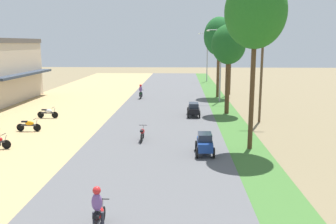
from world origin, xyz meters
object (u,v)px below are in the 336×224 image
median_tree_second (229,45)px  parked_motorbike_fifth (29,125)px  median_tree_nearest (256,13)px  streetlamp_near (221,60)px  motorbike_ahead_second (98,210)px  utility_pole_near (262,59)px  median_tree_third (219,37)px  utility_pole_far (231,57)px  streetlamp_mid (207,53)px  car_hatchback_blue (205,143)px  parked_motorbike_sixth (48,112)px  motorbike_ahead_third (142,133)px  motorbike_ahead_fourth (141,92)px  car_sedan_black (194,109)px

median_tree_second → parked_motorbike_fifth: bearing=-153.9°
parked_motorbike_fifth → median_tree_nearest: 17.50m
streetlamp_near → motorbike_ahead_second: (-6.92, -28.08, -3.73)m
median_tree_nearest → utility_pole_near: bearing=74.3°
median_tree_third → motorbike_ahead_second: size_ratio=5.18×
median_tree_second → motorbike_ahead_second: median_tree_second is taller
utility_pole_far → streetlamp_mid: bearing=97.0°
parked_motorbike_fifth → car_hatchback_blue: (12.49, -5.10, 0.19)m
streetlamp_near → streetlamp_mid: streetlamp_mid is taller
parked_motorbike_sixth → motorbike_ahead_third: motorbike_ahead_third is taller
median_tree_third → motorbike_ahead_second: median_tree_third is taller
median_tree_third → streetlamp_mid: median_tree_third is taller
parked_motorbike_fifth → streetlamp_near: streetlamp_near is taller
parked_motorbike_sixth → median_tree_nearest: median_tree_nearest is taller
streetlamp_near → car_hatchback_blue: size_ratio=3.92×
median_tree_second → median_tree_third: bearing=89.3°
utility_pole_far → motorbike_ahead_second: size_ratio=5.02×
streetlamp_near → motorbike_ahead_third: 18.08m
car_hatchback_blue → motorbike_ahead_third: bearing=143.9°
median_tree_third → parked_motorbike_fifth: bearing=-130.9°
median_tree_second → utility_pole_near: (2.26, -3.43, -1.03)m
motorbike_ahead_fourth → utility_pole_near: bearing=-47.0°
parked_motorbike_fifth → motorbike_ahead_third: 8.85m
median_tree_nearest → median_tree_third: 21.52m
parked_motorbike_sixth → utility_pole_near: bearing=-2.2°
car_sedan_black → car_hatchback_blue: bearing=-88.4°
median_tree_nearest → utility_pole_far: median_tree_nearest is taller
car_hatchback_blue → motorbike_ahead_second: (-4.14, -8.91, 0.11)m
utility_pole_near → car_sedan_black: size_ratio=4.40×
median_tree_third → motorbike_ahead_third: median_tree_third is taller
utility_pole_far → car_sedan_black: 15.69m
parked_motorbike_fifth → median_tree_second: bearing=26.1°
streetlamp_near → utility_pole_near: (2.25, -10.02, 0.58)m
streetlamp_near → motorbike_ahead_fourth: 9.83m
median_tree_third → motorbike_ahead_fourth: (-9.00, -1.73, -6.27)m
utility_pole_near → car_hatchback_blue: bearing=-118.8°
motorbike_ahead_second → motorbike_ahead_third: 11.78m
utility_pole_far → motorbike_ahead_fourth: utility_pole_far is taller
parked_motorbike_fifth → motorbike_ahead_second: size_ratio=1.00×
streetlamp_near → motorbike_ahead_third: bearing=-112.4°
median_tree_nearest → streetlamp_near: bearing=90.2°
median_tree_nearest → median_tree_second: 11.40m
car_sedan_black → motorbike_ahead_third: (-3.62, -8.18, -0.17)m
utility_pole_near → motorbike_ahead_third: bearing=-145.0°
streetlamp_mid → car_hatchback_blue: (-2.78, -40.53, -3.94)m
median_tree_second → streetlamp_near: (0.02, 6.60, -1.62)m
utility_pole_far → motorbike_ahead_second: utility_pole_far is taller
car_sedan_black → motorbike_ahead_second: (-3.82, -19.95, 0.11)m
streetlamp_near → car_sedan_black: streetlamp_near is taller
utility_pole_near → motorbike_ahead_second: utility_pole_near is taller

